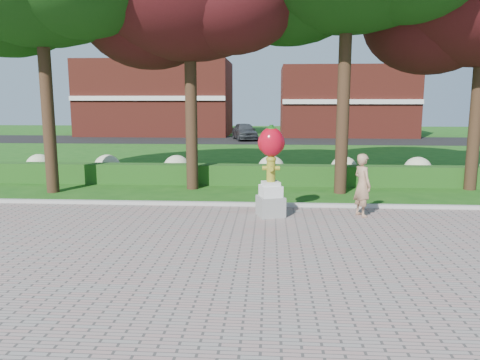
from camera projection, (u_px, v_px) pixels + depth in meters
The scene contains 11 objects.
ground at pixel (232, 234), 11.82m from camera, with size 100.00×100.00×0.00m, color #184E13.
walkway at pixel (213, 299), 7.89m from camera, with size 40.00×14.00×0.04m, color gray.
curb at pixel (240, 205), 14.76m from camera, with size 40.00×0.18×0.15m, color #ADADA5.
lawn_hedge at pixel (246, 175), 18.64m from camera, with size 24.00×0.70×0.80m, color #164413.
hydrangea_row at pixel (261, 168), 19.56m from camera, with size 20.10×1.10×0.99m.
street at pixel (259, 140), 39.36m from camera, with size 50.00×8.00×0.02m, color black.
building_left at pixel (157, 98), 45.31m from camera, with size 14.00×8.00×7.00m, color maroon.
building_right at pixel (345, 102), 44.23m from camera, with size 12.00×8.00×6.40m, color maroon.
hydrant_sculpture at pixel (271, 168), 13.27m from camera, with size 0.88×0.88×2.62m.
woman at pixel (362, 185), 13.34m from camera, with size 0.66×0.43×1.81m, color #A87E60.
parked_car at pixel (245, 131), 39.48m from camera, with size 1.70×4.22×1.44m, color #393D40.
Camera 1 is at (0.93, -11.39, 3.34)m, focal length 35.00 mm.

